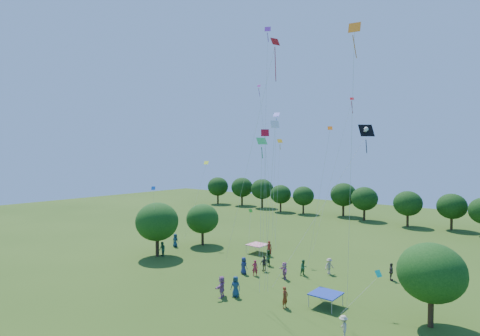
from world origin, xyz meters
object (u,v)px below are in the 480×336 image
near_tree_east (431,273)px  near_tree_west (157,222)px  tent_red_stripe (257,245)px  red_high_kite (267,82)px  tent_blue (326,294)px  near_tree_north (203,219)px  pirate_kite (364,133)px

near_tree_east → near_tree_west: bearing=-178.7°
near_tree_east → tent_red_stripe: 23.25m
tent_red_stripe → red_high_kite: 21.43m
near_tree_east → tent_blue: (-7.39, -1.48, -2.86)m
near_tree_west → near_tree_east: (29.98, 0.66, -0.31)m
near_tree_east → tent_red_stripe: bearing=159.1°
near_tree_north → near_tree_east: size_ratio=0.93×
red_high_kite → tent_red_stripe: bearing=130.8°
near_tree_west → tent_blue: near_tree_west is taller
near_tree_east → red_high_kite: red_high_kite is taller
near_tree_north → near_tree_east: near_tree_east is taller
near_tree_west → near_tree_north: bearing=89.0°
pirate_kite → red_high_kite: red_high_kite is taller
tent_red_stripe → red_high_kite: (7.77, -9.01, 17.83)m
near_tree_north → tent_red_stripe: 8.79m
near_tree_north → tent_red_stripe: near_tree_north is taller
near_tree_north → near_tree_west: bearing=-91.0°
tent_blue → pirate_kite: 13.89m
tent_red_stripe → near_tree_north: bearing=-170.7°
near_tree_west → tent_red_stripe: near_tree_west is taller
near_tree_west → pirate_kite: bearing=8.7°
near_tree_west → near_tree_east: near_tree_west is taller
near_tree_west → tent_red_stripe: 12.67m
near_tree_east → pirate_kite: 12.29m
red_high_kite → near_tree_east: bearing=3.2°
near_tree_west → pirate_kite: 26.10m
near_tree_west → tent_blue: (22.58, -0.82, -3.16)m
red_high_kite → tent_blue: bearing=-6.4°
red_high_kite → near_tree_north: bearing=154.5°
near_tree_east → pirate_kite: (-6.12, 3.01, 10.23)m
near_tree_north → pirate_kite: (23.73, -3.88, 10.54)m
tent_blue → red_high_kite: red_high_kite is taller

